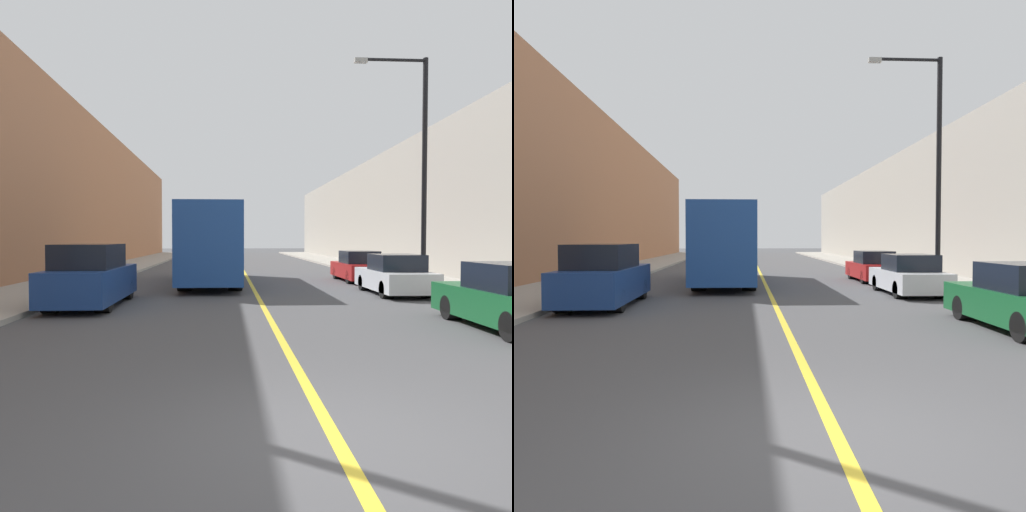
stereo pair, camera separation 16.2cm
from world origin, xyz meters
TOP-DOWN VIEW (x-y plane):
  - ground_plane at (0.00, 0.00)m, footprint 200.00×200.00m
  - sidewalk_left at (-8.26, 30.00)m, footprint 3.68×72.00m
  - sidewalk_right at (8.26, 30.00)m, footprint 3.68×72.00m
  - building_row_left at (-12.10, 30.00)m, footprint 4.00×72.00m
  - building_row_right at (12.10, 30.00)m, footprint 4.00×72.00m
  - road_center_line at (0.00, 30.00)m, footprint 0.16×72.00m
  - bus at (-1.76, 18.11)m, footprint 2.55×10.56m
  - parked_suv_left at (-5.27, 10.62)m, footprint 1.87×4.99m
  - car_right_near at (5.34, 5.98)m, footprint 1.77×4.52m
  - car_right_mid at (5.14, 13.22)m, footprint 1.84×4.40m
  - car_right_far at (5.27, 18.86)m, footprint 1.76×4.46m
  - street_lamp_right at (6.49, 14.45)m, footprint 2.94×0.24m

SIDE VIEW (x-z plane):
  - ground_plane at x=0.00m, z-range 0.00..0.00m
  - road_center_line at x=0.00m, z-range 0.00..0.01m
  - sidewalk_left at x=-8.26m, z-range 0.00..0.14m
  - sidewalk_right at x=8.26m, z-range 0.00..0.14m
  - car_right_far at x=5.27m, z-range -0.07..1.41m
  - car_right_mid at x=5.14m, z-range -0.07..1.42m
  - car_right_near at x=5.34m, z-range -0.08..1.45m
  - parked_suv_left at x=-5.27m, z-range -0.07..1.83m
  - bus at x=-1.76m, z-range 0.12..3.59m
  - building_row_right at x=12.10m, z-range 0.00..8.26m
  - building_row_left at x=-12.10m, z-range 0.00..10.37m
  - street_lamp_right at x=6.49m, z-range 0.74..9.75m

